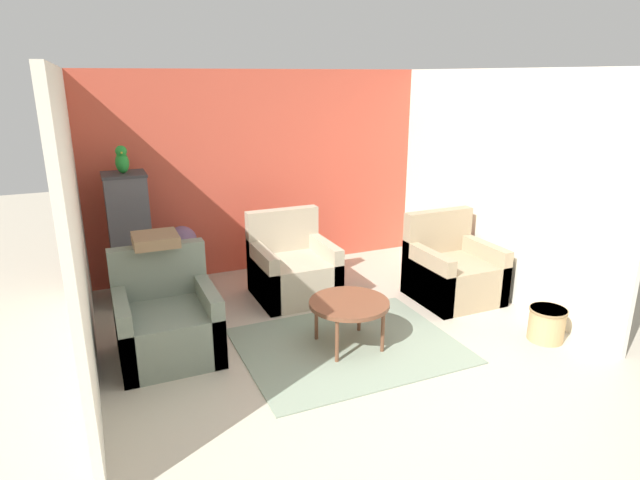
# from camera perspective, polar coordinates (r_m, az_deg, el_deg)

# --- Properties ---
(ground_plane) EXTENTS (20.00, 20.00, 0.00)m
(ground_plane) POSITION_cam_1_polar(r_m,az_deg,el_deg) (4.23, 10.39, -18.29)
(ground_plane) COLOR #B2A893
(ground_plane) RESTS_ON ground
(wall_back_accent) EXTENTS (4.40, 0.06, 2.50)m
(wall_back_accent) POSITION_cam_1_polar(r_m,az_deg,el_deg) (6.86, -6.21, 7.18)
(wall_back_accent) COLOR #C64C38
(wall_back_accent) RESTS_ON ground_plane
(wall_left) EXTENTS (0.06, 3.61, 2.50)m
(wall_left) POSITION_cam_1_polar(r_m,az_deg,el_deg) (4.77, -24.68, 1.21)
(wall_left) COLOR silver
(wall_left) RESTS_ON ground_plane
(wall_right) EXTENTS (0.06, 3.61, 2.50)m
(wall_right) POSITION_cam_1_polar(r_m,az_deg,el_deg) (6.34, 18.36, 5.58)
(wall_right) COLOR silver
(wall_right) RESTS_ON ground_plane
(area_rug) EXTENTS (1.98, 1.57, 0.01)m
(area_rug) POSITION_cam_1_polar(r_m,az_deg,el_deg) (5.12, 3.05, -11.15)
(area_rug) COLOR gray
(area_rug) RESTS_ON ground_plane
(coffee_table) EXTENTS (0.74, 0.74, 0.45)m
(coffee_table) POSITION_cam_1_polar(r_m,az_deg,el_deg) (4.94, 3.13, -6.98)
(coffee_table) COLOR brown
(coffee_table) RESTS_ON ground_plane
(armchair_left) EXTENTS (0.86, 0.85, 0.96)m
(armchair_left) POSITION_cam_1_polar(r_m,az_deg,el_deg) (5.03, -15.99, -8.57)
(armchair_left) COLOR slate
(armchair_left) RESTS_ON ground_plane
(armchair_right) EXTENTS (0.86, 0.85, 0.96)m
(armchair_right) POSITION_cam_1_polar(r_m,az_deg,el_deg) (6.21, 13.91, -3.38)
(armchair_right) COLOR #9E896B
(armchair_right) RESTS_ON ground_plane
(armchair_middle) EXTENTS (0.86, 0.85, 0.96)m
(armchair_middle) POSITION_cam_1_polar(r_m,az_deg,el_deg) (6.09, -2.94, -3.29)
(armchair_middle) COLOR tan
(armchair_middle) RESTS_ON ground_plane
(birdcage) EXTENTS (0.53, 0.53, 1.44)m
(birdcage) POSITION_cam_1_polar(r_m,az_deg,el_deg) (6.26, -19.55, 0.11)
(birdcage) COLOR #353539
(birdcage) RESTS_ON ground_plane
(parrot) EXTENTS (0.14, 0.25, 0.30)m
(parrot) POSITION_cam_1_polar(r_m,az_deg,el_deg) (6.08, -20.38, 7.98)
(parrot) COLOR #1E842D
(parrot) RESTS_ON birdcage
(potted_plant) EXTENTS (0.37, 0.33, 0.80)m
(potted_plant) POSITION_cam_1_polar(r_m,az_deg,el_deg) (6.31, -14.43, -1.26)
(potted_plant) COLOR #66605B
(potted_plant) RESTS_ON ground_plane
(wicker_basket) EXTENTS (0.35, 0.35, 0.32)m
(wicker_basket) POSITION_cam_1_polar(r_m,az_deg,el_deg) (5.59, 23.04, -8.17)
(wicker_basket) COLOR tan
(wicker_basket) RESTS_ON ground_plane
(throw_pillow) EXTENTS (0.40, 0.40, 0.10)m
(throw_pillow) POSITION_cam_1_polar(r_m,az_deg,el_deg) (5.08, -17.15, 0.05)
(throw_pillow) COLOR #846647
(throw_pillow) RESTS_ON armchair_left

